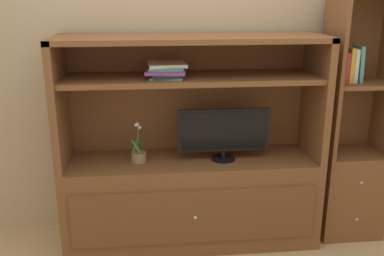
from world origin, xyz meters
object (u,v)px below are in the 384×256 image
upright_book_row (349,65)px  magazine_stack (167,70)px  tv_monitor (224,132)px  bookshelf_tall (351,159)px  potted_plant (139,154)px  media_console (191,179)px

upright_book_row → magazine_stack: bearing=-179.9°
tv_monitor → bookshelf_tall: (1.00, 0.05, -0.27)m
potted_plant → upright_book_row: size_ratio=1.09×
magazine_stack → media_console: bearing=2.5°
media_console → magazine_stack: size_ratio=5.22×
potted_plant → magazine_stack: magazine_stack is taller
media_console → tv_monitor: (0.23, -0.05, 0.38)m
tv_monitor → potted_plant: tv_monitor is taller
bookshelf_tall → tv_monitor: bearing=-177.2°
potted_plant → magazine_stack: 0.64m
tv_monitor → magazine_stack: (-0.40, 0.04, 0.45)m
media_console → tv_monitor: 0.44m
magazine_stack → upright_book_row: size_ratio=1.29×
tv_monitor → upright_book_row: size_ratio=2.39×
media_console → upright_book_row: 1.40m
potted_plant → bookshelf_tall: size_ratio=0.16×
potted_plant → upright_book_row: 1.63m
potted_plant → upright_book_row: bearing=0.6°
bookshelf_tall → magazine_stack: bearing=-179.5°
upright_book_row → tv_monitor: bearing=-177.5°
bookshelf_tall → upright_book_row: bookshelf_tall is taller
media_console → upright_book_row: size_ratio=6.73×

